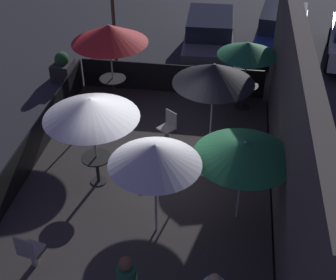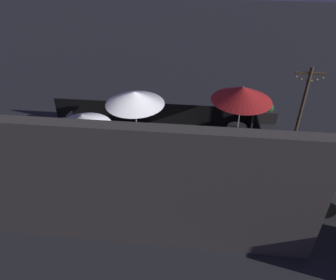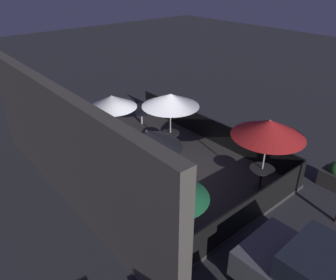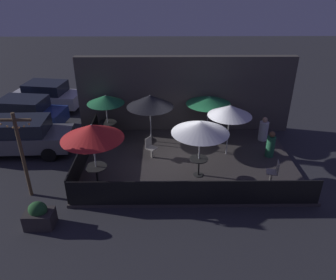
{
  "view_description": "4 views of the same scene",
  "coord_description": "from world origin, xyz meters",
  "px_view_note": "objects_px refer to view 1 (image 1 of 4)",
  "views": [
    {
      "loc": [
        8.66,
        1.82,
        7.57
      ],
      "look_at": [
        -0.4,
        0.47,
        1.03
      ],
      "focal_mm": 50.0,
      "sensor_mm": 36.0,
      "label": 1
    },
    {
      "loc": [
        -2.0,
        9.22,
        7.58
      ],
      "look_at": [
        -1.0,
        -0.17,
        1.14
      ],
      "focal_mm": 35.0,
      "sensor_mm": 36.0,
      "label": 2
    },
    {
      "loc": [
        -8.27,
        6.26,
        6.59
      ],
      "look_at": [
        -0.49,
        -0.35,
        1.14
      ],
      "focal_mm": 35.0,
      "sensor_mm": 36.0,
      "label": 3
    },
    {
      "loc": [
        -1.0,
        -11.93,
        7.3
      ],
      "look_at": [
        -0.87,
        -0.24,
        1.21
      ],
      "focal_mm": 35.0,
      "sensor_mm": 36.0,
      "label": 4
    }
  ],
  "objects_px": {
    "patio_umbrella_5": "(214,74)",
    "parked_car_0": "(209,36)",
    "patio_umbrella_1": "(248,49)",
    "patio_umbrella_3": "(155,155)",
    "patio_chair_0": "(168,126)",
    "planter_box": "(63,67)",
    "dining_table_0": "(113,83)",
    "patio_umbrella_0": "(109,34)",
    "dining_table_2": "(97,163)",
    "patio_umbrella_2": "(91,108)",
    "patio_chair_1": "(29,250)",
    "dining_table_1": "(244,90)",
    "light_post": "(114,19)",
    "patio_umbrella_4": "(244,150)",
    "parked_car_1": "(281,31)"
  },
  "relations": [
    {
      "from": "dining_table_0",
      "to": "light_post",
      "type": "xyz_separation_m",
      "value": [
        -2.35,
        -0.49,
        1.11
      ]
    },
    {
      "from": "patio_umbrella_2",
      "to": "parked_car_0",
      "type": "height_order",
      "value": "patio_umbrella_2"
    },
    {
      "from": "patio_umbrella_5",
      "to": "light_post",
      "type": "xyz_separation_m",
      "value": [
        -4.25,
        -3.61,
        -0.42
      ]
    },
    {
      "from": "patio_umbrella_2",
      "to": "parked_car_0",
      "type": "xyz_separation_m",
      "value": [
        -7.59,
        2.08,
        -1.37
      ]
    },
    {
      "from": "dining_table_1",
      "to": "dining_table_2",
      "type": "xyz_separation_m",
      "value": [
        4.02,
        -3.38,
        -0.02
      ]
    },
    {
      "from": "patio_umbrella_1",
      "to": "parked_car_0",
      "type": "distance_m",
      "value": 3.99
    },
    {
      "from": "dining_table_2",
      "to": "patio_chair_0",
      "type": "xyz_separation_m",
      "value": [
        -1.92,
        1.43,
        -0.09
      ]
    },
    {
      "from": "patio_umbrella_0",
      "to": "parked_car_0",
      "type": "height_order",
      "value": "patio_umbrella_0"
    },
    {
      "from": "patio_umbrella_3",
      "to": "patio_chair_1",
      "type": "height_order",
      "value": "patio_umbrella_3"
    },
    {
      "from": "patio_umbrella_5",
      "to": "dining_table_2",
      "type": "xyz_separation_m",
      "value": [
        1.94,
        -2.56,
        -1.55
      ]
    },
    {
      "from": "patio_chair_0",
      "to": "patio_umbrella_1",
      "type": "bearing_deg",
      "value": 173.79
    },
    {
      "from": "patio_chair_0",
      "to": "patio_umbrella_0",
      "type": "bearing_deg",
      "value": -97.34
    },
    {
      "from": "patio_umbrella_5",
      "to": "light_post",
      "type": "height_order",
      "value": "light_post"
    },
    {
      "from": "patio_umbrella_0",
      "to": "dining_table_0",
      "type": "xyz_separation_m",
      "value": [
        -0.0,
        0.0,
        -1.59
      ]
    },
    {
      "from": "patio_umbrella_2",
      "to": "patio_chair_0",
      "type": "height_order",
      "value": "patio_umbrella_2"
    },
    {
      "from": "dining_table_2",
      "to": "patio_chair_0",
      "type": "bearing_deg",
      "value": 143.3
    },
    {
      "from": "dining_table_0",
      "to": "patio_umbrella_0",
      "type": "bearing_deg",
      "value": 0.0
    },
    {
      "from": "patio_umbrella_1",
      "to": "dining_table_1",
      "type": "relative_size",
      "value": 2.51
    },
    {
      "from": "patio_umbrella_1",
      "to": "patio_chair_1",
      "type": "relative_size",
      "value": 2.25
    },
    {
      "from": "patio_umbrella_0",
      "to": "dining_table_1",
      "type": "distance_m",
      "value": 4.25
    },
    {
      "from": "dining_table_2",
      "to": "patio_chair_1",
      "type": "relative_size",
      "value": 0.81
    },
    {
      "from": "patio_chair_1",
      "to": "parked_car_0",
      "type": "distance_m",
      "value": 10.68
    },
    {
      "from": "dining_table_2",
      "to": "planter_box",
      "type": "bearing_deg",
      "value": -153.0
    },
    {
      "from": "patio_umbrella_5",
      "to": "patio_chair_0",
      "type": "bearing_deg",
      "value": -88.86
    },
    {
      "from": "light_post",
      "to": "planter_box",
      "type": "bearing_deg",
      "value": -61.3
    },
    {
      "from": "patio_umbrella_4",
      "to": "light_post",
      "type": "relative_size",
      "value": 0.64
    },
    {
      "from": "patio_chair_0",
      "to": "patio_chair_1",
      "type": "xyz_separation_m",
      "value": [
        4.67,
        -2.01,
        0.02
      ]
    },
    {
      "from": "patio_umbrella_1",
      "to": "patio_umbrella_3",
      "type": "height_order",
      "value": "patio_umbrella_3"
    },
    {
      "from": "dining_table_2",
      "to": "light_post",
      "type": "distance_m",
      "value": 6.38
    },
    {
      "from": "patio_chair_0",
      "to": "parked_car_0",
      "type": "xyz_separation_m",
      "value": [
        -5.67,
        0.65,
        0.23
      ]
    },
    {
      "from": "light_post",
      "to": "patio_umbrella_5",
      "type": "bearing_deg",
      "value": 40.33
    },
    {
      "from": "patio_umbrella_0",
      "to": "dining_table_2",
      "type": "bearing_deg",
      "value": 8.29
    },
    {
      "from": "patio_umbrella_5",
      "to": "parked_car_0",
      "type": "height_order",
      "value": "patio_umbrella_5"
    },
    {
      "from": "dining_table_1",
      "to": "parked_car_0",
      "type": "bearing_deg",
      "value": -160.01
    },
    {
      "from": "patio_umbrella_2",
      "to": "dining_table_2",
      "type": "relative_size",
      "value": 3.09
    },
    {
      "from": "patio_umbrella_2",
      "to": "dining_table_1",
      "type": "height_order",
      "value": "patio_umbrella_2"
    },
    {
      "from": "planter_box",
      "to": "parked_car_0",
      "type": "xyz_separation_m",
      "value": [
        -2.3,
        4.77,
        0.45
      ]
    },
    {
      "from": "planter_box",
      "to": "dining_table_2",
      "type": "bearing_deg",
      "value": 27.0
    },
    {
      "from": "patio_umbrella_1",
      "to": "parked_car_1",
      "type": "relative_size",
      "value": 0.5
    },
    {
      "from": "patio_umbrella_3",
      "to": "dining_table_2",
      "type": "height_order",
      "value": "patio_umbrella_3"
    },
    {
      "from": "patio_umbrella_2",
      "to": "patio_umbrella_3",
      "type": "relative_size",
      "value": 1.02
    },
    {
      "from": "patio_chair_0",
      "to": "parked_car_0",
      "type": "height_order",
      "value": "parked_car_0"
    },
    {
      "from": "patio_umbrella_2",
      "to": "planter_box",
      "type": "bearing_deg",
      "value": -153.0
    },
    {
      "from": "patio_umbrella_5",
      "to": "planter_box",
      "type": "height_order",
      "value": "patio_umbrella_5"
    },
    {
      "from": "patio_umbrella_2",
      "to": "planter_box",
      "type": "relative_size",
      "value": 2.52
    },
    {
      "from": "dining_table_0",
      "to": "parked_car_0",
      "type": "bearing_deg",
      "value": 144.87
    },
    {
      "from": "planter_box",
      "to": "patio_umbrella_0",
      "type": "bearing_deg",
      "value": 55.82
    },
    {
      "from": "patio_umbrella_3",
      "to": "dining_table_1",
      "type": "bearing_deg",
      "value": 162.33
    },
    {
      "from": "light_post",
      "to": "parked_car_0",
      "type": "relative_size",
      "value": 0.75
    },
    {
      "from": "patio_umbrella_2",
      "to": "patio_chair_1",
      "type": "distance_m",
      "value": 3.23
    }
  ]
}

